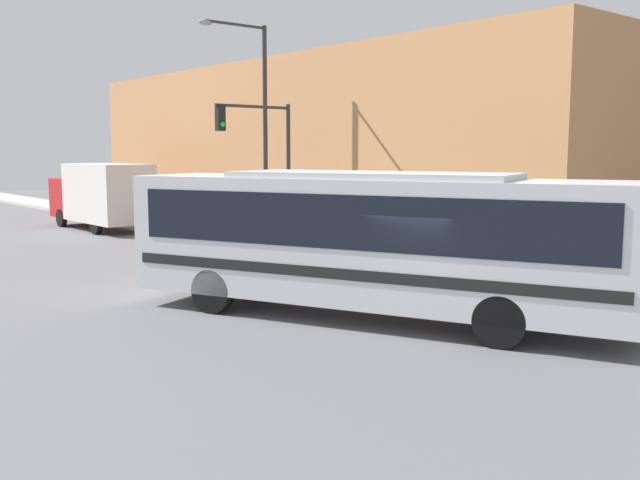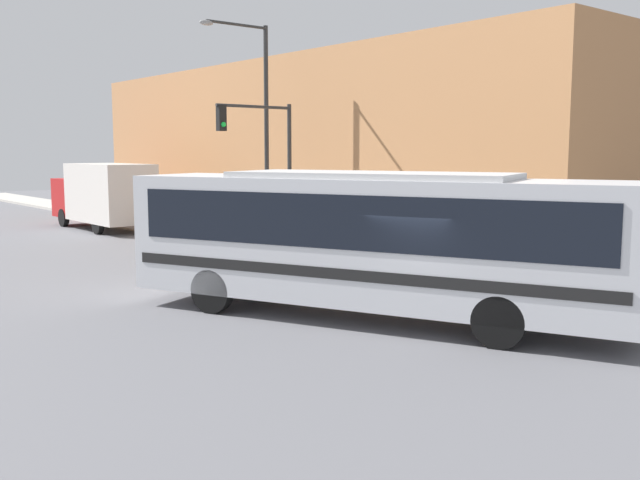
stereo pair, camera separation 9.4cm
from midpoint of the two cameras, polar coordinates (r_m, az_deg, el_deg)
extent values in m
plane|color=slate|center=(15.68, 7.83, -6.99)|extent=(120.00, 120.00, 0.00)
cube|color=#B7B2A8|center=(34.93, -10.28, 0.92)|extent=(2.77, 70.00, 0.16)
cube|color=#B27A4C|center=(34.34, -1.10, 7.39)|extent=(6.00, 31.09, 7.90)
cube|color=silver|center=(16.09, 3.98, 0.05)|extent=(6.91, 11.58, 2.76)
cube|color=black|center=(16.03, 3.99, 1.81)|extent=(6.58, 10.75, 1.16)
cube|color=black|center=(16.18, 3.96, -2.09)|extent=(6.76, 11.17, 0.24)
cube|color=silver|center=(15.97, 4.02, 5.15)|extent=(4.66, 6.74, 0.16)
cylinder|color=black|center=(18.89, -4.78, -2.90)|extent=(0.67, 1.07, 1.05)
cylinder|color=black|center=(17.04, -8.75, -4.06)|extent=(0.67, 1.07, 1.05)
cylinder|color=black|center=(16.48, 15.74, -4.63)|extent=(0.67, 1.07, 1.05)
cylinder|color=black|center=(14.31, 14.01, -6.35)|extent=(0.67, 1.07, 1.05)
cube|color=silver|center=(35.40, -16.66, 3.64)|extent=(2.44, 5.31, 2.74)
cube|color=#B21919|center=(38.83, -18.81, 3.25)|extent=(2.32, 2.06, 1.94)
cylinder|color=black|center=(38.19, -20.04, 1.68)|extent=(0.25, 0.90, 0.90)
cylinder|color=black|center=(34.18, -17.56, 1.18)|extent=(0.25, 0.90, 0.90)
cylinder|color=#999999|center=(21.22, 11.41, -2.10)|extent=(0.28, 0.28, 0.57)
sphere|color=#999999|center=(21.16, 11.44, -1.12)|extent=(0.26, 0.26, 0.26)
cylinder|color=#999999|center=(21.12, 11.74, -2.08)|extent=(0.12, 0.17, 0.12)
cylinder|color=#2D2D2D|center=(27.29, -2.64, 5.15)|extent=(0.16, 0.16, 5.39)
cylinder|color=#2D2D2D|center=(26.38, -5.48, 10.58)|extent=(3.20, 0.11, 0.11)
cube|color=black|center=(25.59, -8.09, 9.64)|extent=(0.30, 0.24, 0.90)
sphere|color=#19D83F|center=(25.46, -7.91, 9.15)|extent=(0.18, 0.18, 0.18)
cylinder|color=#2D2D2D|center=(26.39, -1.24, 0.48)|extent=(0.06, 0.06, 1.16)
cylinder|color=#4C4C51|center=(26.31, -1.24, 1.98)|extent=(0.14, 0.14, 0.22)
cylinder|color=#2D2D2D|center=(28.65, -4.49, 8.33)|extent=(0.18, 0.18, 8.49)
cylinder|color=#2D2D2D|center=(28.29, -6.86, 16.75)|extent=(2.66, 0.11, 0.11)
ellipsoid|color=gray|center=(27.58, -9.27, 16.79)|extent=(0.56, 0.28, 0.20)
cylinder|color=#23283D|center=(29.00, -4.29, 0.72)|extent=(0.28, 0.28, 0.81)
cylinder|color=#B22D33|center=(28.93, -4.30, 2.17)|extent=(0.34, 0.34, 0.67)
sphere|color=tan|center=(28.89, -4.31, 3.05)|extent=(0.22, 0.22, 0.22)
camera|label=1|loc=(0.05, -90.14, -0.02)|focal=40.00mm
camera|label=2|loc=(0.05, 89.86, 0.02)|focal=40.00mm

